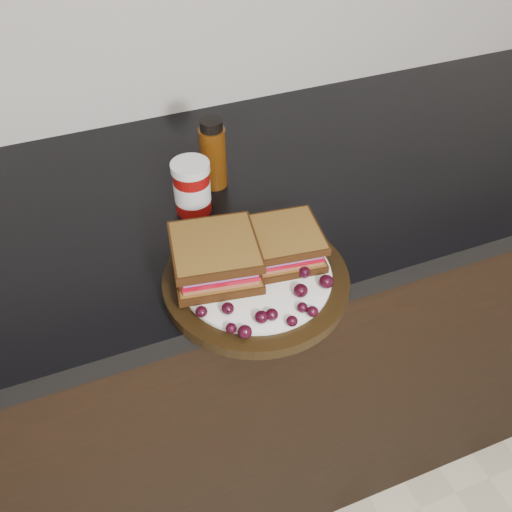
{
  "coord_description": "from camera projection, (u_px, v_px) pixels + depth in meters",
  "views": [
    {
      "loc": [
        -0.09,
        0.9,
        1.52
      ],
      "look_at": [
        0.13,
        1.45,
        0.96
      ],
      "focal_mm": 40.0,
      "sensor_mm": 36.0,
      "label": 1
    }
  ],
  "objects": [
    {
      "name": "plate",
      "position": [
        256.0,
        281.0,
        0.86
      ],
      "size": [
        0.28,
        0.28,
        0.02
      ],
      "primitive_type": "cylinder",
      "color": "black",
      "rests_on": "countertop"
    },
    {
      "name": "grape_21",
      "position": [
        220.0,
        288.0,
        0.81
      ],
      "size": [
        0.02,
        0.02,
        0.02
      ],
      "primitive_type": "ellipsoid",
      "color": "black",
      "rests_on": "plate"
    },
    {
      "name": "grape_9",
      "position": [
        301.0,
        291.0,
        0.81
      ],
      "size": [
        0.02,
        0.02,
        0.02
      ],
      "primitive_type": "ellipsoid",
      "color": "black",
      "rests_on": "plate"
    },
    {
      "name": "grape_6",
      "position": [
        292.0,
        321.0,
        0.77
      ],
      "size": [
        0.02,
        0.02,
        0.01
      ],
      "primitive_type": "ellipsoid",
      "color": "black",
      "rests_on": "plate"
    },
    {
      "name": "grape_22",
      "position": [
        218.0,
        267.0,
        0.84
      ],
      "size": [
        0.02,
        0.02,
        0.02
      ],
      "primitive_type": "ellipsoid",
      "color": "black",
      "rests_on": "plate"
    },
    {
      "name": "grape_13",
      "position": [
        315.0,
        245.0,
        0.88
      ],
      "size": [
        0.02,
        0.02,
        0.02
      ],
      "primitive_type": "ellipsoid",
      "color": "black",
      "rests_on": "plate"
    },
    {
      "name": "grape_16",
      "position": [
        222.0,
        254.0,
        0.86
      ],
      "size": [
        0.02,
        0.02,
        0.02
      ],
      "primitive_type": "ellipsoid",
      "color": "black",
      "rests_on": "plate"
    },
    {
      "name": "grape_19",
      "position": [
        203.0,
        269.0,
        0.84
      ],
      "size": [
        0.02,
        0.02,
        0.02
      ],
      "primitive_type": "ellipsoid",
      "color": "black",
      "rests_on": "plate"
    },
    {
      "name": "grape_10",
      "position": [
        326.0,
        282.0,
        0.82
      ],
      "size": [
        0.02,
        0.02,
        0.02
      ],
      "primitive_type": "ellipsoid",
      "color": "black",
      "rests_on": "plate"
    },
    {
      "name": "grape_15",
      "position": [
        283.0,
        255.0,
        0.86
      ],
      "size": [
        0.02,
        0.02,
        0.02
      ],
      "primitive_type": "ellipsoid",
      "color": "black",
      "rests_on": "plate"
    },
    {
      "name": "grape_1",
      "position": [
        228.0,
        308.0,
        0.78
      ],
      "size": [
        0.02,
        0.02,
        0.02
      ],
      "primitive_type": "ellipsoid",
      "color": "black",
      "rests_on": "plate"
    },
    {
      "name": "countertop",
      "position": [
        135.0,
        219.0,
        1.01
      ],
      "size": [
        3.98,
        0.6,
        0.04
      ],
      "primitive_type": "cube",
      "color": "black",
      "rests_on": "base_cabinets"
    },
    {
      "name": "grape_5",
      "position": [
        272.0,
        315.0,
        0.78
      ],
      "size": [
        0.02,
        0.02,
        0.02
      ],
      "primitive_type": "ellipsoid",
      "color": "black",
      "rests_on": "plate"
    },
    {
      "name": "grape_0",
      "position": [
        201.0,
        312.0,
        0.78
      ],
      "size": [
        0.02,
        0.02,
        0.02
      ],
      "primitive_type": "ellipsoid",
      "color": "black",
      "rests_on": "plate"
    },
    {
      "name": "grape_11",
      "position": [
        304.0,
        272.0,
        0.84
      ],
      "size": [
        0.02,
        0.02,
        0.02
      ],
      "primitive_type": "ellipsoid",
      "color": "black",
      "rests_on": "plate"
    },
    {
      "name": "grape_14",
      "position": [
        300.0,
        249.0,
        0.87
      ],
      "size": [
        0.02,
        0.02,
        0.02
      ],
      "primitive_type": "ellipsoid",
      "color": "black",
      "rests_on": "plate"
    },
    {
      "name": "grape_3",
      "position": [
        245.0,
        332.0,
        0.75
      ],
      "size": [
        0.02,
        0.02,
        0.02
      ],
      "primitive_type": "ellipsoid",
      "color": "black",
      "rests_on": "plate"
    },
    {
      "name": "grape_7",
      "position": [
        313.0,
        311.0,
        0.78
      ],
      "size": [
        0.02,
        0.02,
        0.02
      ],
      "primitive_type": "ellipsoid",
      "color": "black",
      "rests_on": "plate"
    },
    {
      "name": "grape_2",
      "position": [
        231.0,
        328.0,
        0.76
      ],
      "size": [
        0.02,
        0.02,
        0.01
      ],
      "primitive_type": "ellipsoid",
      "color": "black",
      "rests_on": "plate"
    },
    {
      "name": "grape_20",
      "position": [
        217.0,
        290.0,
        0.81
      ],
      "size": [
        0.02,
        0.02,
        0.01
      ],
      "primitive_type": "ellipsoid",
      "color": "black",
      "rests_on": "plate"
    },
    {
      "name": "grape_23",
      "position": [
        200.0,
        264.0,
        0.85
      ],
      "size": [
        0.02,
        0.02,
        0.02
      ],
      "primitive_type": "ellipsoid",
      "color": "black",
      "rests_on": "plate"
    },
    {
      "name": "condiment_jar",
      "position": [
        192.0,
        187.0,
        0.96
      ],
      "size": [
        0.08,
        0.08,
        0.1
      ],
      "primitive_type": "cylinder",
      "rotation": [
        0.0,
        0.0,
        0.16
      ],
      "color": "maroon",
      "rests_on": "countertop"
    },
    {
      "name": "grape_18",
      "position": [
        197.0,
        265.0,
        0.85
      ],
      "size": [
        0.02,
        0.02,
        0.02
      ],
      "primitive_type": "ellipsoid",
      "color": "black",
      "rests_on": "plate"
    },
    {
      "name": "grape_24",
      "position": [
        200.0,
        279.0,
        0.83
      ],
      "size": [
        0.02,
        0.02,
        0.02
      ],
      "primitive_type": "ellipsoid",
      "color": "black",
      "rests_on": "plate"
    },
    {
      "name": "sandwich_left",
      "position": [
        215.0,
        257.0,
        0.83
      ],
      "size": [
        0.14,
        0.14,
        0.06
      ],
      "primitive_type": null,
      "rotation": [
        0.0,
        0.0,
        -0.17
      ],
      "color": "brown",
      "rests_on": "plate"
    },
    {
      "name": "base_cabinets",
      "position": [
        163.0,
        370.0,
        1.32
      ],
      "size": [
        3.96,
        0.58,
        0.86
      ],
      "primitive_type": "cube",
      "color": "black",
      "rests_on": "ground_plane"
    },
    {
      "name": "grape_17",
      "position": [
        218.0,
        256.0,
        0.86
      ],
      "size": [
        0.02,
        0.02,
        0.02
      ],
      "primitive_type": "ellipsoid",
      "color": "black",
      "rests_on": "plate"
    },
    {
      "name": "oil_bottle",
      "position": [
        213.0,
        154.0,
        1.01
      ],
      "size": [
        0.06,
        0.06,
        0.13
      ],
      "primitive_type": "cylinder",
      "rotation": [
        0.0,
        0.0,
        0.21
      ],
      "color": "#462207",
      "rests_on": "countertop"
    },
    {
      "name": "grape_4",
      "position": [
        261.0,
        317.0,
        0.77
      ],
      "size": [
        0.02,
        0.02,
        0.02
      ],
      "primitive_type": "ellipsoid",
      "color": "black",
      "rests_on": "plate"
    },
    {
      "name": "sandwich_right",
      "position": [
        285.0,
        244.0,
        0.86
      ],
      "size": [
        0.12,
        0.12,
        0.05
      ],
      "primitive_type": null,
      "rotation": [
        0.0,
        0.0,
        -0.13
      ],
      "color": "brown",
      "rests_on": "plate"
    },
    {
      "name": "grape_12",
      "position": [
        314.0,
        264.0,
        0.85
      ],
      "size": [
        0.02,
        0.02,
        0.02
      ],
      "primitive_type": "ellipsoid",
      "color": "black",
      "rests_on": "plate"
    },
    {
      "name": "grape_8",
      "position": [
        302.0,
        307.0,
        0.79
      ],
      "size": [
        0.02,
        0.02,
        0.01
      ],
      "primitive_type": "ellipsoid",
      "color": "black",
      "rests_on": "plate"
    }
  ]
}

